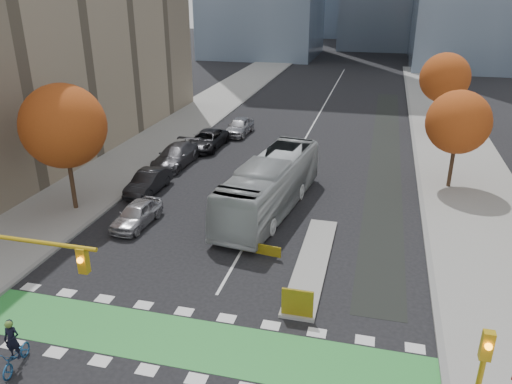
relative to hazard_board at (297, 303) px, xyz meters
The scene contains 21 objects.
ground 5.85m from the hazard_board, 133.60° to the right, with size 300.00×300.00×0.00m, color black.
sidewalk_west 23.59m from the hazard_board, 137.92° to the left, with size 7.00×120.00×0.15m, color gray.
sidewalk_east 18.45m from the hazard_board, 58.98° to the left, with size 7.00×120.00×0.15m, color gray.
curb_west 21.12m from the hazard_board, 131.54° to the left, with size 0.30×120.00×0.16m, color gray.
curb_east 16.92m from the hazard_board, 69.21° to the left, with size 0.30×120.00×0.16m, color gray.
bike_crossing 4.89m from the hazard_board, 145.98° to the right, with size 20.00×3.00×0.01m, color green.
centre_line 36.03m from the hazard_board, 96.38° to the left, with size 0.15×70.00×0.01m, color silver.
bike_lane_paint 26.05m from the hazard_board, 82.27° to the left, with size 2.50×50.00×0.01m, color black.
median_island 4.85m from the hazard_board, 90.00° to the left, with size 1.60×10.00×0.16m, color gray.
hazard_board is the anchor object (origin of this frame).
tree_west 18.44m from the hazard_board, 154.01° to the left, with size 5.20×5.20×8.22m.
tree_east_near 19.93m from the hazard_board, 65.80° to the left, with size 4.40×4.40×7.08m.
tree_east_far 35.13m from the hazard_board, 75.88° to the left, with size 4.80×4.80×7.65m.
traffic_signal_east 8.26m from the hazard_board, 35.92° to the right, with size 0.35×0.43×4.10m.
cyclist 11.39m from the hazard_board, 150.11° to the right, with size 0.94×1.95×2.15m.
bus 11.52m from the hazard_board, 108.69° to the left, with size 2.95×12.59×3.51m, color #ABB1B3.
parked_car_a 12.94m from the hazard_board, 148.68° to the left, with size 1.73×4.29×1.46m, color #A8A8AD.
parked_car_b 17.26m from the hazard_board, 137.21° to the left, with size 1.63×4.67×1.54m, color black.
parked_car_c 21.75m from the hazard_board, 126.70° to the left, with size 2.32×5.71×1.66m, color #4C4C51.
parked_car_d 25.49m from the hazard_board, 118.31° to the left, with size 2.60×5.64×1.57m, color black.
parked_car_e 29.38m from the hazard_board, 110.94° to the left, with size 1.94×4.81×1.64m, color #A9A8AE.
Camera 1 is at (6.72, -13.89, 13.64)m, focal length 35.00 mm.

